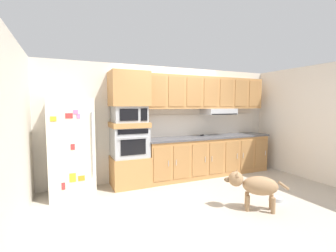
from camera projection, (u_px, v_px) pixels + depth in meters
ground_plane at (190, 190)px, 4.61m from camera, size 9.60×9.60×0.00m
back_kitchen_wall at (167, 122)px, 5.51m from camera, size 6.20×0.12×2.50m
side_panel_left at (18, 133)px, 3.37m from camera, size 0.12×7.10×2.50m
side_panel_right at (294, 122)px, 5.63m from camera, size 0.12×7.10×2.50m
refrigerator at (71, 147)px, 4.31m from camera, size 0.76×0.73×1.76m
oven_base_cabinet at (130, 171)px, 4.86m from camera, size 0.74×0.62×0.60m
built_in_oven at (130, 142)px, 4.81m from camera, size 0.70×0.62×0.60m
appliance_mid_shelf at (129, 125)px, 4.78m from camera, size 0.74×0.62×0.10m
microwave at (129, 114)px, 4.76m from camera, size 0.64×0.54×0.32m
appliance_upper_cabinet at (129, 89)px, 4.72m from camera, size 0.74×0.62×0.68m
lower_cabinet_run at (209, 156)px, 5.62m from camera, size 3.08×0.63×0.88m
countertop_slab at (209, 137)px, 5.58m from camera, size 3.12×0.64×0.04m
backsplash_panel at (203, 125)px, 5.82m from camera, size 3.12×0.02×0.50m
upper_cabinet_with_hood at (208, 94)px, 5.61m from camera, size 3.08×0.48×0.88m
screwdriver at (202, 135)px, 5.64m from camera, size 0.15×0.16×0.03m
dog at (255, 185)px, 3.72m from camera, size 0.81×0.65×0.61m
dog_food_bowl at (277, 199)px, 4.10m from camera, size 0.20×0.20×0.06m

